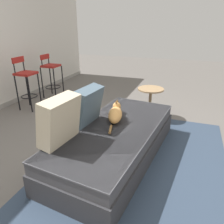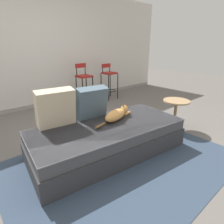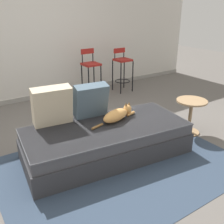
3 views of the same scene
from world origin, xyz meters
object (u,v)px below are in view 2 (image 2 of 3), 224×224
cat (116,114)px  side_table (175,110)px  throw_pillow_middle (92,102)px  bar_stool_near_window (84,81)px  bar_stool_by_doorway (109,79)px  throw_pillow_corner (56,108)px  couch (108,138)px

cat → side_table: (1.15, -0.24, -0.14)m
throw_pillow_middle → bar_stool_near_window: size_ratio=0.47×
bar_stool_by_doorway → side_table: 2.28m
bar_stool_by_doorway → throw_pillow_corner: bearing=-143.6°
throw_pillow_corner → cat: bearing=-24.9°
bar_stool_near_window → side_table: 2.29m
throw_pillow_corner → side_table: 1.99m
cat → bar_stool_near_window: (0.75, 2.01, 0.08)m
throw_pillow_corner → cat: (0.73, -0.34, -0.17)m
bar_stool_near_window → bar_stool_by_doorway: bar_stool_near_window is taller
throw_pillow_middle → bar_stool_near_window: (0.97, 1.73, -0.07)m
throw_pillow_middle → cat: (0.22, -0.28, -0.15)m
couch → throw_pillow_middle: bearing=91.6°
throw_pillow_corner → bar_stool_by_doorway: bar_stool_by_doorway is taller
bar_stool_near_window → bar_stool_by_doorway: 0.78m
throw_pillow_corner → side_table: size_ratio=0.96×
bar_stool_by_doorway → side_table: bearing=-99.6°
couch → bar_stool_near_window: bar_stool_near_window is taller
bar_stool_near_window → side_table: (0.40, -2.24, -0.23)m
couch → throw_pillow_corner: bearing=141.3°
throw_pillow_middle → cat: throw_pillow_middle is taller
cat → side_table: size_ratio=1.43×
cat → bar_stool_by_doorway: (1.53, 2.01, 0.06)m
throw_pillow_middle → couch: bearing=-88.4°
couch → throw_pillow_corner: 0.80m
side_table → cat: bearing=168.5°
couch → throw_pillow_corner: throw_pillow_corner is taller
throw_pillow_middle → throw_pillow_corner: bearing=173.4°
throw_pillow_corner → bar_stool_by_doorway: bearing=36.4°
cat → couch: bearing=-160.2°
cat → side_table: cat is taller
couch → throw_pillow_middle: size_ratio=4.64×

